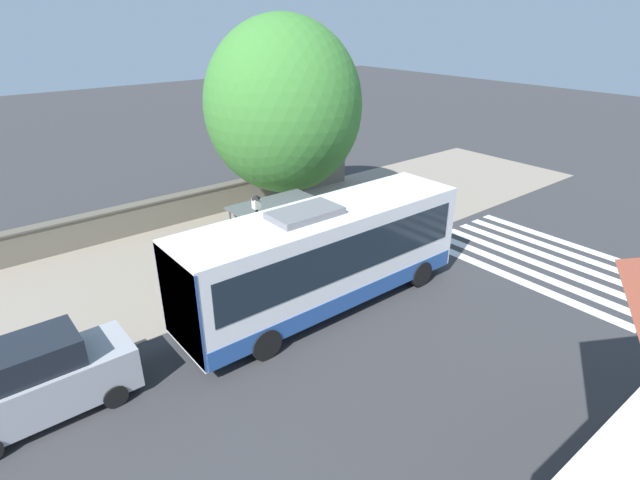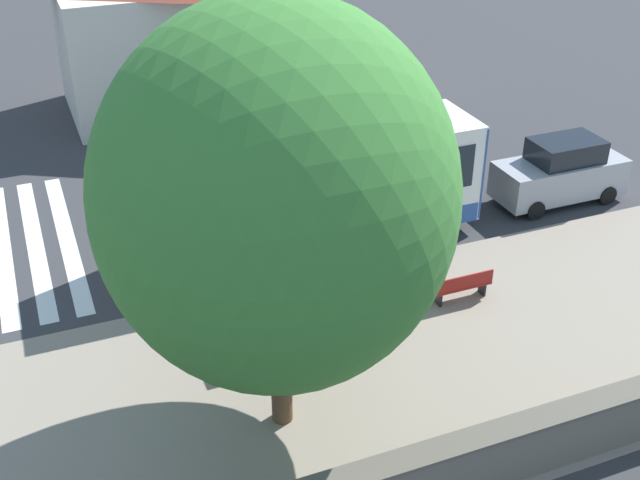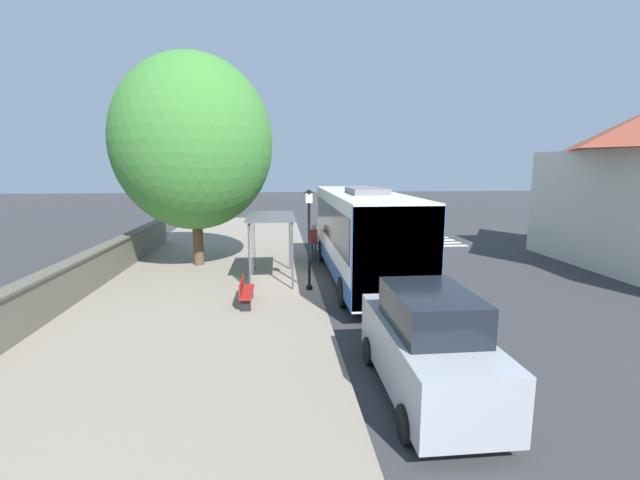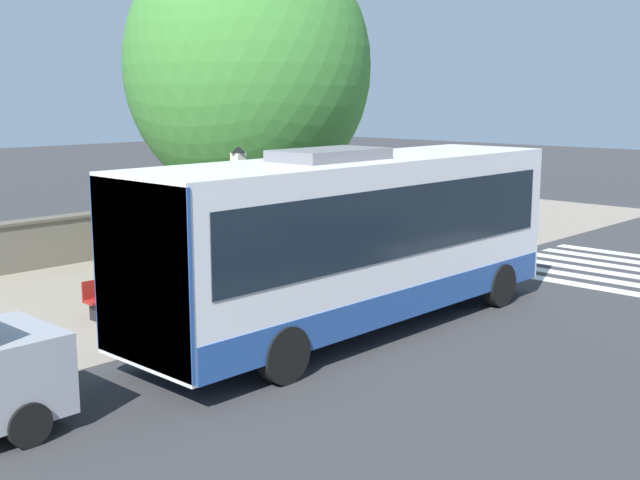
{
  "view_description": "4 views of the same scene",
  "coord_description": "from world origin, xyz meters",
  "px_view_note": "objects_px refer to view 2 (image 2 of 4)",
  "views": [
    {
      "loc": [
        13.49,
        -9.52,
        9.44
      ],
      "look_at": [
        -0.44,
        1.73,
        1.22
      ],
      "focal_mm": 28.0,
      "sensor_mm": 36.0,
      "label": 1
    },
    {
      "loc": [
        -18.14,
        7.76,
        12.56
      ],
      "look_at": [
        -0.78,
        0.78,
        1.69
      ],
      "focal_mm": 45.0,
      "sensor_mm": 36.0,
      "label": 2
    },
    {
      "loc": [
        -1.5,
        -16.56,
        4.58
      ],
      "look_at": [
        0.14,
        -0.07,
        1.71
      ],
      "focal_mm": 24.0,
      "sensor_mm": 36.0,
      "label": 3
    },
    {
      "loc": [
        12.35,
        -12.15,
        4.79
      ],
      "look_at": [
        0.44,
        0.49,
        1.66
      ],
      "focal_mm": 45.0,
      "sensor_mm": 36.0,
      "label": 4
    }
  ],
  "objects_px": {
    "shade_tree": "(276,198)",
    "parked_car_behind_bus": "(560,172)",
    "pedestrian": "(205,263)",
    "street_lamp_near": "(378,203)",
    "bus": "(310,187)",
    "bench": "(462,286)",
    "bus_shelter": "(345,242)"
  },
  "relations": [
    {
      "from": "pedestrian",
      "to": "bench",
      "type": "height_order",
      "value": "pedestrian"
    },
    {
      "from": "shade_tree",
      "to": "parked_car_behind_bus",
      "type": "relative_size",
      "value": 2.13
    },
    {
      "from": "bench",
      "to": "bus",
      "type": "bearing_deg",
      "value": 31.68
    },
    {
      "from": "bus",
      "to": "street_lamp_near",
      "type": "xyz_separation_m",
      "value": [
        -2.2,
        -1.2,
        0.3
      ]
    },
    {
      "from": "pedestrian",
      "to": "parked_car_behind_bus",
      "type": "bearing_deg",
      "value": -84.48
    },
    {
      "from": "pedestrian",
      "to": "bus",
      "type": "bearing_deg",
      "value": -66.33
    },
    {
      "from": "bench",
      "to": "shade_tree",
      "type": "height_order",
      "value": "shade_tree"
    },
    {
      "from": "bus",
      "to": "street_lamp_near",
      "type": "bearing_deg",
      "value": -151.39
    },
    {
      "from": "street_lamp_near",
      "to": "parked_car_behind_bus",
      "type": "relative_size",
      "value": 0.85
    },
    {
      "from": "bus",
      "to": "street_lamp_near",
      "type": "height_order",
      "value": "bus"
    },
    {
      "from": "bus",
      "to": "shade_tree",
      "type": "xyz_separation_m",
      "value": [
        -7.04,
        3.41,
        3.64
      ]
    },
    {
      "from": "pedestrian",
      "to": "parked_car_behind_bus",
      "type": "height_order",
      "value": "parked_car_behind_bus"
    },
    {
      "from": "street_lamp_near",
      "to": "bench",
      "type": "bearing_deg",
      "value": -145.49
    },
    {
      "from": "bench",
      "to": "bus_shelter",
      "type": "bearing_deg",
      "value": 78.38
    },
    {
      "from": "bus",
      "to": "pedestrian",
      "type": "xyz_separation_m",
      "value": [
        -1.61,
        3.68,
        -0.89
      ]
    },
    {
      "from": "parked_car_behind_bus",
      "to": "bus",
      "type": "bearing_deg",
      "value": 87.4
    },
    {
      "from": "pedestrian",
      "to": "shade_tree",
      "type": "relative_size",
      "value": 0.19
    },
    {
      "from": "shade_tree",
      "to": "parked_car_behind_bus",
      "type": "distance_m",
      "value": 14.66
    },
    {
      "from": "pedestrian",
      "to": "street_lamp_near",
      "type": "bearing_deg",
      "value": -96.85
    },
    {
      "from": "bench",
      "to": "street_lamp_near",
      "type": "distance_m",
      "value": 3.25
    },
    {
      "from": "bus",
      "to": "street_lamp_near",
      "type": "relative_size",
      "value": 2.79
    },
    {
      "from": "street_lamp_near",
      "to": "parked_car_behind_bus",
      "type": "distance_m",
      "value": 7.95
    },
    {
      "from": "bus_shelter",
      "to": "bench",
      "type": "xyz_separation_m",
      "value": [
        -0.67,
        -3.25,
        -1.73
      ]
    },
    {
      "from": "bus_shelter",
      "to": "parked_car_behind_bus",
      "type": "bearing_deg",
      "value": -70.16
    },
    {
      "from": "street_lamp_near",
      "to": "shade_tree",
      "type": "bearing_deg",
      "value": 136.4
    },
    {
      "from": "bench",
      "to": "street_lamp_near",
      "type": "height_order",
      "value": "street_lamp_near"
    },
    {
      "from": "bus",
      "to": "parked_car_behind_bus",
      "type": "bearing_deg",
      "value": -92.6
    },
    {
      "from": "bus_shelter",
      "to": "pedestrian",
      "type": "distance_m",
      "value": 4.01
    },
    {
      "from": "pedestrian",
      "to": "bench",
      "type": "bearing_deg",
      "value": -113.8
    },
    {
      "from": "parked_car_behind_bus",
      "to": "shade_tree",
      "type": "bearing_deg",
      "value": 118.42
    },
    {
      "from": "bus",
      "to": "pedestrian",
      "type": "distance_m",
      "value": 4.12
    },
    {
      "from": "pedestrian",
      "to": "street_lamp_near",
      "type": "relative_size",
      "value": 0.48
    }
  ]
}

